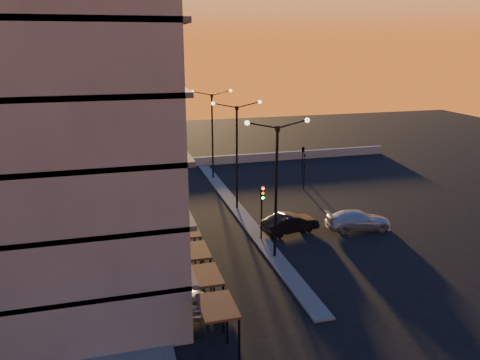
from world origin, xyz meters
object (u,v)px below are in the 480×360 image
streetlamp_mid (237,147)px  car_wagon (358,220)px  car_sedan (290,223)px  car_hatchback (195,305)px  traffic_light_main (262,204)px

streetlamp_mid → car_wagon: (8.00, -6.96, -4.85)m
car_sedan → car_hatchback: bearing=125.3°
streetlamp_mid → car_wagon: 11.66m
traffic_light_main → car_sedan: size_ratio=0.95×
car_hatchback → streetlamp_mid: bearing=-18.1°
streetlamp_mid → car_hatchback: (-6.50, -15.69, -4.88)m
car_wagon → car_hatchback: bearing=129.3°
traffic_light_main → car_sedan: (2.64, 1.05, -2.15)m
car_hatchback → car_sedan: car_sedan is taller
traffic_light_main → streetlamp_mid: bearing=90.0°
car_hatchback → car_wagon: (14.50, 8.73, 0.03)m
streetlamp_mid → traffic_light_main: size_ratio=2.24×
traffic_light_main → car_hatchback: 10.97m
traffic_light_main → car_sedan: 3.56m
car_hatchback → car_sedan: size_ratio=0.93×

